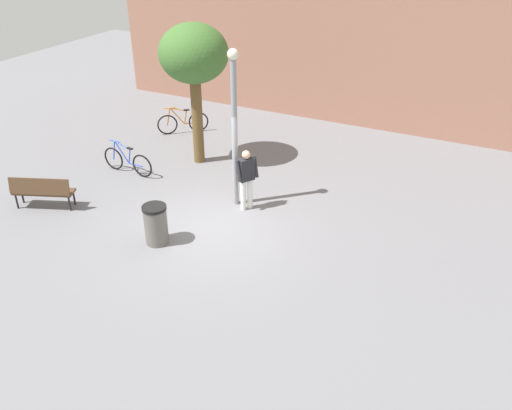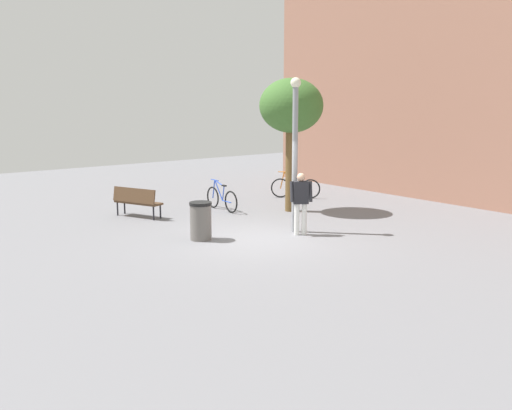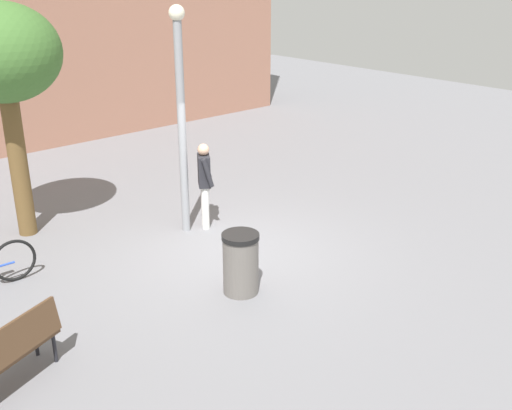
{
  "view_description": "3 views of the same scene",
  "coord_description": "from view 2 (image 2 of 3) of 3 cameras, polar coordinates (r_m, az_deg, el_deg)",
  "views": [
    {
      "loc": [
        6.14,
        -9.77,
        7.12
      ],
      "look_at": [
        1.25,
        0.0,
        0.95
      ],
      "focal_mm": 37.63,
      "sensor_mm": 36.0,
      "label": 1
    },
    {
      "loc": [
        12.05,
        -9.35,
        3.68
      ],
      "look_at": [
        0.08,
        -0.05,
        0.92
      ],
      "focal_mm": 42.17,
      "sensor_mm": 36.0,
      "label": 2
    },
    {
      "loc": [
        -6.29,
        -7.63,
        4.8
      ],
      "look_at": [
        0.27,
        -0.32,
        0.93
      ],
      "focal_mm": 43.17,
      "sensor_mm": 36.0,
      "label": 3
    }
  ],
  "objects": [
    {
      "name": "person_by_lamppost",
      "position": [
        16.01,
        4.27,
        0.54
      ],
      "size": [
        0.52,
        0.62,
        1.67
      ],
      "color": "white",
      "rests_on": "ground_plane"
    },
    {
      "name": "lamppost",
      "position": [
        16.19,
        3.72,
        5.61
      ],
      "size": [
        0.28,
        0.28,
        4.16
      ],
      "color": "gray",
      "rests_on": "ground_plane"
    },
    {
      "name": "building_facade",
      "position": [
        22.33,
        19.96,
        13.09
      ],
      "size": [
        17.6,
        2.0,
        9.98
      ],
      "primitive_type": "cube",
      "color": "#9E6B56",
      "rests_on": "ground_plane"
    },
    {
      "name": "bicycle_blue",
      "position": [
        19.55,
        -3.29,
        0.61
      ],
      "size": [
        1.81,
        0.12,
        0.97
      ],
      "color": "black",
      "rests_on": "ground_plane"
    },
    {
      "name": "ground_plane",
      "position": [
        15.69,
        -0.03,
        -3.23
      ],
      "size": [
        36.0,
        36.0,
        0.0
      ],
      "primitive_type": "plane",
      "color": "slate"
    },
    {
      "name": "plaza_tree",
      "position": [
        19.14,
        3.36,
        9.16
      ],
      "size": [
        2.01,
        2.01,
        4.23
      ],
      "color": "brown",
      "rests_on": "ground_plane"
    },
    {
      "name": "bicycle_orange",
      "position": [
        21.9,
        3.74,
        1.66
      ],
      "size": [
        1.38,
        1.25,
        0.97
      ],
      "color": "black",
      "rests_on": "ground_plane"
    },
    {
      "name": "park_bench",
      "position": [
        18.7,
        -11.27,
        0.49
      ],
      "size": [
        1.66,
        1.04,
        0.92
      ],
      "color": "#513823",
      "rests_on": "ground_plane"
    },
    {
      "name": "trash_bin",
      "position": [
        15.56,
        -5.26,
        -1.5
      ],
      "size": [
        0.58,
        0.58,
        0.99
      ],
      "color": "#66605B",
      "rests_on": "ground_plane"
    }
  ]
}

